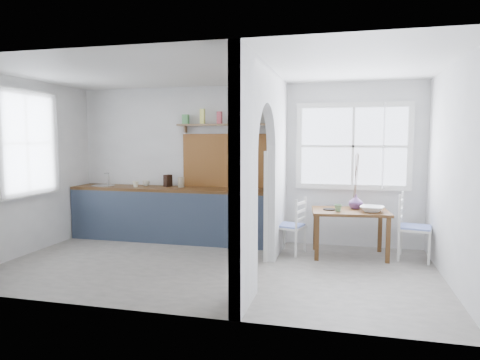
% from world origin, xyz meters
% --- Properties ---
extents(floor, '(5.80, 3.20, 0.01)m').
position_xyz_m(floor, '(0.00, 0.00, 0.00)').
color(floor, gray).
rests_on(floor, ground).
extents(ceiling, '(5.80, 3.20, 0.01)m').
position_xyz_m(ceiling, '(0.00, 0.00, 2.60)').
color(ceiling, silver).
rests_on(ceiling, walls).
extents(walls, '(5.81, 3.21, 2.60)m').
position_xyz_m(walls, '(0.00, 0.00, 1.30)').
color(walls, silver).
rests_on(walls, floor).
extents(partition, '(0.12, 3.20, 2.60)m').
position_xyz_m(partition, '(0.70, 0.06, 1.45)').
color(partition, silver).
rests_on(partition, floor).
extents(kitchen_window, '(0.10, 1.16, 1.50)m').
position_xyz_m(kitchen_window, '(-2.87, 0.00, 1.65)').
color(kitchen_window, white).
rests_on(kitchen_window, walls).
extents(nook_window, '(1.76, 0.10, 1.30)m').
position_xyz_m(nook_window, '(1.80, 1.56, 1.60)').
color(nook_window, white).
rests_on(nook_window, walls).
extents(counter, '(3.50, 0.60, 0.90)m').
position_xyz_m(counter, '(-1.13, 1.33, 0.46)').
color(counter, '#4D3213').
rests_on(counter, floor).
extents(sink, '(0.40, 0.40, 0.02)m').
position_xyz_m(sink, '(-2.43, 1.30, 0.89)').
color(sink, '#BBBDBF').
rests_on(sink, counter).
extents(backsplash, '(1.65, 0.03, 0.90)m').
position_xyz_m(backsplash, '(-0.20, 1.58, 1.35)').
color(backsplash, brown).
rests_on(backsplash, walls).
extents(shelf, '(1.75, 0.20, 0.21)m').
position_xyz_m(shelf, '(-0.20, 1.49, 2.00)').
color(shelf, '#886445').
rests_on(shelf, walls).
extents(pendant_lamp, '(0.26, 0.26, 0.16)m').
position_xyz_m(pendant_lamp, '(0.15, 1.15, 1.88)').
color(pendant_lamp, beige).
rests_on(pendant_lamp, ceiling).
extents(utensil_rail, '(0.02, 0.50, 0.02)m').
position_xyz_m(utensil_rail, '(0.61, 0.90, 1.45)').
color(utensil_rail, '#BBBDBF').
rests_on(utensil_rail, partition).
extents(dining_table, '(1.16, 0.83, 0.68)m').
position_xyz_m(dining_table, '(1.77, 1.00, 0.34)').
color(dining_table, '#4D3213').
rests_on(dining_table, floor).
extents(chair_left, '(0.48, 0.48, 0.85)m').
position_xyz_m(chair_left, '(0.90, 0.94, 0.42)').
color(chair_left, silver).
rests_on(chair_left, floor).
extents(chair_right, '(0.51, 0.51, 0.95)m').
position_xyz_m(chair_right, '(2.67, 1.01, 0.47)').
color(chair_right, silver).
rests_on(chair_right, floor).
extents(kettle, '(0.23, 0.20, 0.25)m').
position_xyz_m(kettle, '(0.03, 1.28, 1.03)').
color(kettle, silver).
rests_on(kettle, counter).
extents(mug_a, '(0.11, 0.11, 0.10)m').
position_xyz_m(mug_a, '(-1.76, 1.22, 0.95)').
color(mug_a, white).
rests_on(mug_a, counter).
extents(mug_b, '(0.16, 0.16, 0.10)m').
position_xyz_m(mug_b, '(-1.68, 1.43, 0.95)').
color(mug_b, beige).
rests_on(mug_b, counter).
extents(knife_block, '(0.13, 0.15, 0.20)m').
position_xyz_m(knife_block, '(-1.27, 1.44, 1.00)').
color(knife_block, black).
rests_on(knife_block, counter).
extents(jar, '(0.12, 0.12, 0.17)m').
position_xyz_m(jar, '(-1.00, 1.38, 0.99)').
color(jar, gray).
rests_on(jar, counter).
extents(towel_magenta, '(0.02, 0.03, 0.51)m').
position_xyz_m(towel_magenta, '(0.58, 0.97, 0.28)').
color(towel_magenta, '#B23780').
rests_on(towel_magenta, counter).
extents(towel_orange, '(0.02, 0.03, 0.51)m').
position_xyz_m(towel_orange, '(0.58, 0.96, 0.25)').
color(towel_orange, '#D9520F').
rests_on(towel_orange, counter).
extents(bowl, '(0.38, 0.38, 0.08)m').
position_xyz_m(bowl, '(2.07, 0.93, 0.72)').
color(bowl, white).
rests_on(bowl, dining_table).
extents(table_cup, '(0.13, 0.13, 0.10)m').
position_xyz_m(table_cup, '(1.60, 0.84, 0.73)').
color(table_cup, '#608B5E').
rests_on(table_cup, dining_table).
extents(plate, '(0.22, 0.22, 0.02)m').
position_xyz_m(plate, '(1.47, 0.96, 0.69)').
color(plate, black).
rests_on(plate, dining_table).
extents(vase, '(0.25, 0.25, 0.22)m').
position_xyz_m(vase, '(1.85, 1.16, 0.79)').
color(vase, '#5C3A6F').
rests_on(vase, dining_table).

